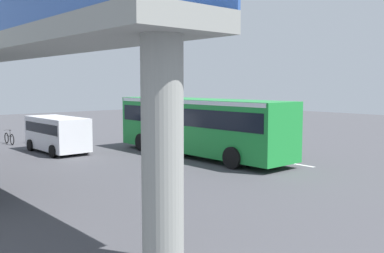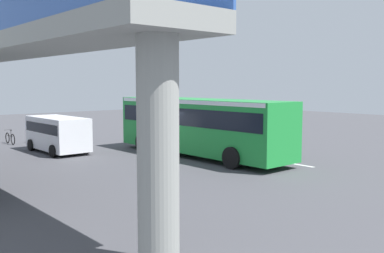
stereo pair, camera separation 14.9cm
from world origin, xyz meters
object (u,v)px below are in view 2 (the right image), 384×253
object	(u,v)px
bicycle_blue	(50,135)
bicycle_black	(10,138)
bicycle_red	(33,138)
parked_van	(58,132)
pedestrian	(246,137)
city_bus	(199,122)
traffic_sign	(204,117)

from	to	relation	value
bicycle_blue	bicycle_black	world-z (taller)	same
bicycle_red	bicycle_black	world-z (taller)	same
bicycle_red	parked_van	bearing A→B (deg)	176.26
pedestrian	bicycle_blue	bearing A→B (deg)	27.13
city_bus	parked_van	xyz separation A→B (m)	(6.53, 5.25, -0.70)
pedestrian	bicycle_black	bearing A→B (deg)	35.77
parked_van	bicycle_red	distance (m)	4.61
bicycle_red	pedestrian	world-z (taller)	pedestrian
traffic_sign	bicycle_red	bearing A→B (deg)	43.10
bicycle_blue	pedestrian	bearing A→B (deg)	-152.87
city_bus	bicycle_red	size ratio (longest dim) A/B	6.52
parked_van	bicycle_blue	world-z (taller)	parked_van
parked_van	traffic_sign	size ratio (longest dim) A/B	1.71
bicycle_black	traffic_sign	distance (m)	13.00
bicycle_red	bicycle_black	xyz separation A→B (m)	(0.87, 1.22, 0.00)
parked_van	pedestrian	world-z (taller)	parked_van
bicycle_blue	bicycle_black	xyz separation A→B (m)	(0.12, 2.70, 0.00)
city_bus	traffic_sign	size ratio (longest dim) A/B	4.12
city_bus	parked_van	distance (m)	8.41
bicycle_red	traffic_sign	size ratio (longest dim) A/B	0.63
bicycle_blue	traffic_sign	world-z (taller)	traffic_sign
city_bus	pedestrian	distance (m)	3.21
bicycle_blue	city_bus	bearing A→B (deg)	-163.63
parked_van	city_bus	bearing A→B (deg)	-141.21
bicycle_black	traffic_sign	size ratio (longest dim) A/B	0.63
bicycle_black	bicycle_blue	bearing A→B (deg)	-92.56
bicycle_black	bicycle_red	bearing A→B (deg)	-125.65
city_bus	bicycle_black	xyz separation A→B (m)	(11.94, 6.17, -1.51)
pedestrian	traffic_sign	bearing A→B (deg)	1.74
city_bus	bicycle_black	size ratio (longest dim) A/B	6.52
parked_van	pedestrian	size ratio (longest dim) A/B	2.68
bicycle_blue	traffic_sign	bearing A→B (deg)	-145.18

